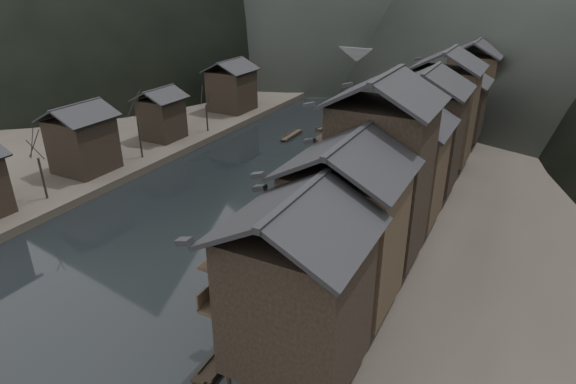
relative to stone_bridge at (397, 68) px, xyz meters
The scene contains 12 objects.
water 72.18m from the stone_bridge, 90.00° to the right, with size 300.00×300.00×0.00m, color black.
left_bank 47.64m from the stone_bridge, 137.56° to the right, with size 40.00×200.00×1.20m, color #2D2823.
stilt_houses 56.13m from the stone_bridge, 72.02° to the right, with size 9.00×67.60×16.98m.
left_houses 55.79m from the stone_bridge, 111.56° to the right, with size 8.10×53.20×8.73m.
bare_trees 67.46m from the stone_bridge, 104.60° to the right, with size 3.76×44.40×7.52m.
moored_sampans 47.24m from the stone_bridge, 75.09° to the right, with size 3.15×73.98×0.47m.
midriver_boats 27.19m from the stone_bridge, 98.56° to the right, with size 5.01×26.73×0.45m.
stone_bridge is the anchor object (origin of this frame).
hero_sampan 74.13m from the stone_bridge, 82.31° to the right, with size 3.03×4.68×0.43m.
cargo_heap 73.88m from the stone_bridge, 82.37° to the right, with size 1.07×1.40×0.64m, color black.
boatman 75.66m from the stone_bridge, 81.86° to the right, with size 0.58×0.38×1.60m, color #565658.
bamboo_pole 75.60m from the stone_bridge, 81.71° to the right, with size 0.06×0.06×4.51m, color #8C7A51.
Camera 1 is at (26.87, -27.15, 23.17)m, focal length 30.00 mm.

